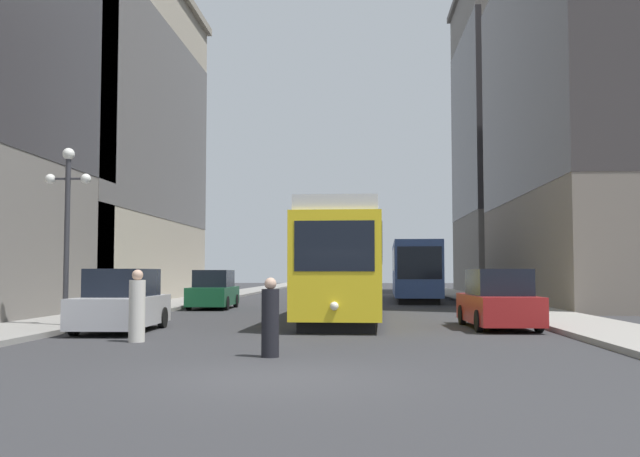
# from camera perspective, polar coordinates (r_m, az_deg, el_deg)

# --- Properties ---
(ground_plane) EXTENTS (200.00, 200.00, 0.00)m
(ground_plane) POSITION_cam_1_polar(r_m,az_deg,el_deg) (11.82, -3.52, -11.92)
(ground_plane) COLOR #303033
(sidewalk_left) EXTENTS (2.93, 120.00, 0.15)m
(sidewalk_left) POSITION_cam_1_polar(r_m,az_deg,el_deg) (52.54, -7.36, -5.29)
(sidewalk_left) COLOR gray
(sidewalk_left) RESTS_ON ground
(sidewalk_right) EXTENTS (2.93, 120.00, 0.15)m
(sidewalk_right) POSITION_cam_1_polar(r_m,az_deg,el_deg) (52.10, 11.06, -5.27)
(sidewalk_right) COLOR gray
(sidewalk_right) RESTS_ON ground
(streetcar) EXTENTS (2.99, 13.08, 3.89)m
(streetcar) POSITION_cam_1_polar(r_m,az_deg,el_deg) (25.83, 2.12, -2.69)
(streetcar) COLOR black
(streetcar) RESTS_ON ground
(transit_bus) EXTENTS (2.99, 12.45, 3.45)m
(transit_bus) POSITION_cam_1_polar(r_m,az_deg,el_deg) (43.37, 7.62, -3.20)
(transit_bus) COLOR black
(transit_bus) RESTS_ON ground
(parked_car_left_near) EXTENTS (1.96, 4.42, 1.82)m
(parked_car_left_near) POSITION_cam_1_polar(r_m,az_deg,el_deg) (33.90, -8.56, -4.97)
(parked_car_left_near) COLOR black
(parked_car_left_near) RESTS_ON ground
(parked_car_left_mid) EXTENTS (1.96, 4.45, 1.82)m
(parked_car_left_mid) POSITION_cam_1_polar(r_m,az_deg,el_deg) (21.53, -15.63, -5.74)
(parked_car_left_mid) COLOR black
(parked_car_left_mid) RESTS_ON ground
(parked_car_right_far) EXTENTS (1.98, 4.69, 1.82)m
(parked_car_right_far) POSITION_cam_1_polar(r_m,az_deg,el_deg) (22.58, 14.11, -5.66)
(parked_car_right_far) COLOR black
(parked_car_right_far) RESTS_ON ground
(pedestrian_crossing_near) EXTENTS (0.40, 0.40, 1.79)m
(pedestrian_crossing_near) POSITION_cam_1_polar(r_m,az_deg,el_deg) (18.22, -14.50, -6.22)
(pedestrian_crossing_near) COLOR beige
(pedestrian_crossing_near) RESTS_ON ground
(pedestrian_crossing_far) EXTENTS (0.36, 0.36, 1.61)m
(pedestrian_crossing_far) POSITION_cam_1_polar(r_m,az_deg,el_deg) (14.58, -4.02, -7.35)
(pedestrian_crossing_far) COLOR black
(pedestrian_crossing_far) RESTS_ON ground
(lamp_post_left_near) EXTENTS (1.41, 0.36, 5.34)m
(lamp_post_left_near) POSITION_cam_1_polar(r_m,az_deg,el_deg) (22.74, -19.64, 1.58)
(lamp_post_left_near) COLOR #333338
(lamp_post_left_near) RESTS_ON sidewalk_left
(building_left_corner) EXTENTS (16.15, 21.30, 19.51)m
(building_left_corner) POSITION_cam_1_polar(r_m,az_deg,el_deg) (44.88, -21.92, 7.39)
(building_left_corner) COLOR #B2A893
(building_left_corner) RESTS_ON ground
(building_right_corner) EXTENTS (12.18, 20.82, 23.46)m
(building_right_corner) POSITION_cam_1_polar(r_m,az_deg,el_deg) (42.58, 23.15, 10.84)
(building_right_corner) COLOR slate
(building_right_corner) RESTS_ON ground
(building_right_midblock) EXTENTS (12.39, 14.89, 25.59)m
(building_right_midblock) POSITION_cam_1_polar(r_m,az_deg,el_deg) (61.36, 16.91, 7.40)
(building_right_midblock) COLOR slate
(building_right_midblock) RESTS_ON ground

